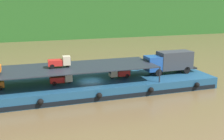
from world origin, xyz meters
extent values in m
plane|color=brown|center=(0.00, 0.00, 0.00)|extent=(400.00, 400.00, 0.00)
cube|color=navy|center=(0.00, 0.00, 0.75)|extent=(33.09, 7.74, 1.50)
cube|color=black|center=(0.00, -3.89, 0.35)|extent=(32.43, 0.06, 0.50)
sphere|color=black|center=(-6.62, -4.07, 0.85)|extent=(0.67, 0.67, 0.67)
sphere|color=black|center=(0.00, -4.07, 0.85)|extent=(0.67, 0.67, 0.67)
sphere|color=black|center=(6.62, -4.07, 0.85)|extent=(0.67, 0.67, 0.67)
sphere|color=black|center=(13.23, -4.07, 0.85)|extent=(0.67, 0.67, 0.67)
cube|color=#1E4C99|center=(8.94, 0.31, 3.10)|extent=(2.01, 2.19, 2.00)
cube|color=#192833|center=(7.91, 0.31, 3.45)|extent=(0.06, 1.84, 0.60)
cube|color=#33383D|center=(12.34, 0.32, 3.35)|extent=(4.81, 2.31, 2.50)
cube|color=black|center=(12.34, 0.32, 2.05)|extent=(6.80, 1.40, 0.20)
cylinder|color=black|center=(9.34, 1.32, 2.00)|extent=(1.00, 0.28, 1.00)
cylinder|color=black|center=(9.35, -0.70, 2.00)|extent=(1.00, 0.28, 1.00)
cylinder|color=black|center=(13.78, 1.33, 2.00)|extent=(1.00, 0.28, 1.00)
cylinder|color=black|center=(13.79, -0.69, 2.00)|extent=(1.00, 0.28, 1.00)
cylinder|color=#232833|center=(8.06, 3.39, 2.50)|extent=(0.16, 0.16, 2.00)
cylinder|color=#232833|center=(8.06, -3.39, 2.50)|extent=(0.16, 0.16, 2.00)
cube|color=#232833|center=(-3.80, 0.00, 3.45)|extent=(23.89, 6.94, 0.10)
cylinder|color=black|center=(-10.85, 0.44, 1.78)|extent=(0.57, 0.17, 0.56)
cylinder|color=black|center=(-10.79, -0.62, 1.78)|extent=(0.57, 0.17, 0.56)
cube|color=red|center=(-4.31, -0.25, 2.13)|extent=(1.71, 1.21, 0.70)
cube|color=beige|center=(-2.91, -0.24, 2.33)|extent=(0.91, 1.01, 1.10)
cube|color=#19232D|center=(-2.44, -0.23, 2.44)|extent=(0.05, 0.85, 0.38)
cylinder|color=black|center=(-2.76, -0.24, 1.78)|extent=(0.56, 0.14, 0.56)
cylinder|color=black|center=(-4.71, -0.78, 1.78)|extent=(0.56, 0.14, 0.56)
cylinder|color=black|center=(-4.72, 0.28, 1.78)|extent=(0.56, 0.14, 0.56)
cube|color=red|center=(4.49, 0.22, 2.13)|extent=(1.76, 1.29, 0.70)
cube|color=#C6B793|center=(3.09, 0.15, 2.33)|extent=(0.95, 1.04, 1.10)
cube|color=#19232D|center=(2.62, 0.13, 2.44)|extent=(0.08, 0.85, 0.38)
cylinder|color=black|center=(2.94, 0.14, 1.78)|extent=(0.57, 0.17, 0.56)
cylinder|color=black|center=(4.86, 0.77, 1.78)|extent=(0.57, 0.17, 0.56)
cylinder|color=black|center=(4.91, -0.29, 1.78)|extent=(0.57, 0.17, 0.56)
cube|color=red|center=(-4.38, 0.26, 4.13)|extent=(1.76, 1.29, 0.70)
cube|color=beige|center=(-2.98, 0.19, 4.33)|extent=(0.95, 1.05, 1.10)
cube|color=#19232D|center=(-2.51, 0.16, 4.44)|extent=(0.08, 0.85, 0.38)
cylinder|color=black|center=(-2.83, 0.18, 3.78)|extent=(0.57, 0.17, 0.56)
cylinder|color=black|center=(-4.81, -0.25, 3.78)|extent=(0.57, 0.17, 0.56)
cylinder|color=black|center=(-4.75, 0.81, 3.78)|extent=(0.57, 0.17, 0.56)
camera|label=1|loc=(-7.99, -33.11, 11.37)|focal=44.05mm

